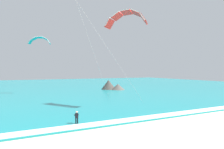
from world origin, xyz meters
TOP-DOWN VIEW (x-y plane):
  - sea at (0.00, 71.90)m, footprint 200.00×120.00m
  - surf_foam at (0.00, 12.90)m, footprint 200.00×1.80m
  - surfboard at (1.37, 14.13)m, footprint 0.48×1.41m
  - kitesurfer at (1.37, 14.15)m, footprint 0.55×0.53m
  - kite_primary at (12.06, 21.11)m, footprint 13.26×10.06m
  - kite_distant at (0.57, 47.20)m, footprint 5.73×3.33m
  - headland_right at (22.99, 49.20)m, footprint 7.16×7.53m

SIDE VIEW (x-z plane):
  - surfboard at x=1.37m, z-range -0.02..0.07m
  - sea at x=0.00m, z-range 0.00..0.20m
  - surf_foam at x=0.00m, z-range 0.20..0.24m
  - kitesurfer at x=1.37m, z-range 0.10..1.79m
  - headland_right at x=22.99m, z-range -0.23..3.08m
  - kite_distant at x=0.57m, z-range 13.61..15.76m
  - kite_primary at x=12.06m, z-range 7.84..23.49m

